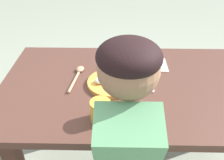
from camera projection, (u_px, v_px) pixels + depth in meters
dining_table at (131, 102)px, 1.17m from camera, size 1.18×0.70×0.67m
plate at (113, 81)px, 1.10m from camera, size 0.22×0.22×0.06m
fork at (153, 81)px, 1.13m from camera, size 0.04×0.18×0.01m
spoon at (78, 74)px, 1.17m from camera, size 0.06×0.21×0.02m
drinking_cup at (101, 111)px, 0.90m from camera, size 0.08×0.08×0.08m
napkin at (153, 65)px, 1.25m from camera, size 0.14×0.13×0.00m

